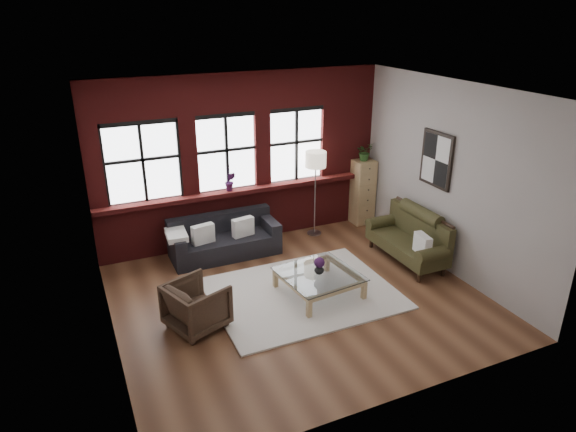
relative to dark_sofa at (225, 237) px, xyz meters
name	(u,v)px	position (x,y,z in m)	size (l,w,h in m)	color
floor	(298,298)	(0.58, -1.90, -0.35)	(5.50, 5.50, 0.00)	brown
ceiling	(300,91)	(0.58, -1.90, 2.85)	(5.50, 5.50, 0.00)	white
wall_back	(241,159)	(0.58, 0.60, 1.25)	(5.50, 5.50, 0.00)	#A8A19C
wall_front	(401,281)	(0.58, -4.40, 1.25)	(5.50, 5.50, 0.00)	#A8A19C
wall_left	(100,235)	(-2.17, -1.90, 1.25)	(5.00, 5.00, 0.00)	#A8A19C
wall_right	(448,178)	(3.33, -1.90, 1.25)	(5.00, 5.00, 0.00)	#A8A19C
brick_backwall	(242,160)	(0.58, 0.54, 1.25)	(5.50, 0.12, 3.20)	maroon
sill_ledge	(245,190)	(0.58, 0.45, 0.69)	(5.50, 0.30, 0.08)	maroon
window_left	(143,164)	(-1.22, 0.55, 1.40)	(1.38, 0.10, 1.50)	black
window_mid	(226,154)	(0.28, 0.55, 1.40)	(1.38, 0.10, 1.50)	black
window_right	(296,146)	(1.68, 0.55, 1.40)	(1.38, 0.10, 1.50)	black
wall_poster	(437,160)	(3.30, -1.60, 1.50)	(0.05, 0.74, 0.94)	black
shag_rug	(303,293)	(0.70, -1.83, -0.34)	(2.84, 2.23, 0.03)	silver
dark_sofa	(225,237)	(0.00, 0.00, 0.00)	(1.95, 0.79, 0.71)	black
pillow_a	(203,234)	(-0.42, -0.10, 0.19)	(0.40, 0.14, 0.34)	white
pillow_b	(243,227)	(0.33, -0.10, 0.19)	(0.40, 0.14, 0.34)	white
vintage_settee	(407,238)	(2.88, -1.55, 0.10)	(0.75, 1.70, 0.91)	#363318
pillow_settee	(422,244)	(2.80, -2.07, 0.21)	(0.14, 0.38, 0.34)	white
armchair	(197,306)	(-1.06, -2.02, -0.01)	(0.74, 0.76, 0.69)	#37271B
coffee_table	(319,284)	(0.93, -1.93, -0.17)	(1.13, 1.13, 0.38)	tan
vase	(319,269)	(0.93, -1.93, 0.09)	(0.15, 0.15, 0.16)	#B2B2B2
flowers	(319,263)	(0.93, -1.93, 0.21)	(0.17, 0.17, 0.17)	#42194B
drawer_chest	(362,192)	(3.10, 0.31, 0.32)	(0.42, 0.42, 1.35)	tan
potted_plant_top	(365,152)	(3.10, 0.31, 1.18)	(0.32, 0.28, 0.36)	#2D5923
floor_lamp	(315,190)	(1.92, 0.17, 0.57)	(0.40, 0.40, 1.85)	#A5A5A8
sill_plant	(230,181)	(0.29, 0.42, 0.91)	(0.20, 0.16, 0.36)	#42194B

